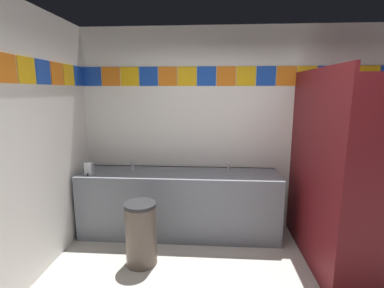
{
  "coord_description": "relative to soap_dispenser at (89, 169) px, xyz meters",
  "views": [
    {
      "loc": [
        -0.32,
        -2.11,
        1.89
      ],
      "look_at": [
        -0.54,
        1.15,
        1.28
      ],
      "focal_mm": 26.6,
      "sensor_mm": 36.0,
      "label": 1
    }
  ],
  "objects": [
    {
      "name": "wall_back",
      "position": [
        1.85,
        0.54,
        0.44
      ],
      "size": [
        4.13,
        0.09,
        2.72
      ],
      "color": "white",
      "rests_on": "ground_plane"
    },
    {
      "name": "soap_dispenser",
      "position": [
        0.0,
        0.0,
        0.0
      ],
      "size": [
        0.09,
        0.09,
        0.16
      ],
      "color": "#B7BABF",
      "rests_on": "vanity_counter"
    },
    {
      "name": "toilet",
      "position": [
        3.16,
        0.14,
        -0.62
      ],
      "size": [
        0.39,
        0.49,
        0.74
      ],
      "color": "white",
      "rests_on": "ground_plane"
    },
    {
      "name": "faucet_right",
      "position": [
        1.77,
        0.28,
        -0.03
      ],
      "size": [
        0.04,
        0.1,
        0.14
      ],
      "color": "silver",
      "rests_on": "vanity_counter"
    },
    {
      "name": "stall_divider",
      "position": [
        2.79,
        -0.54,
        0.14
      ],
      "size": [
        0.92,
        1.55,
        2.13
      ],
      "color": "maroon",
      "rests_on": "ground_plane"
    },
    {
      "name": "faucet_left",
      "position": [
        0.48,
        0.28,
        -0.03
      ],
      "size": [
        0.04,
        0.1,
        0.14
      ],
      "color": "silver",
      "rests_on": "vanity_counter"
    },
    {
      "name": "trash_bin",
      "position": [
        0.78,
        -0.52,
        -0.57
      ],
      "size": [
        0.35,
        0.35,
        0.71
      ],
      "color": "brown",
      "rests_on": "ground_plane"
    },
    {
      "name": "vanity_counter",
      "position": [
        1.12,
        0.19,
        -0.5
      ],
      "size": [
        2.58,
        0.62,
        0.85
      ],
      "color": "slate",
      "rests_on": "ground_plane"
    }
  ]
}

